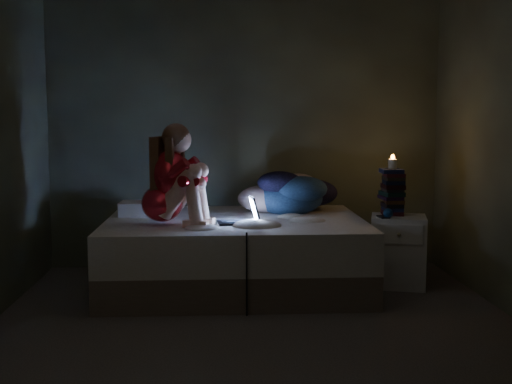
{
  "coord_description": "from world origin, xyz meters",
  "views": [
    {
      "loc": [
        -0.25,
        -4.19,
        1.39
      ],
      "look_at": [
        0.05,
        1.0,
        0.8
      ],
      "focal_mm": 45.98,
      "sensor_mm": 36.0,
      "label": 1
    }
  ],
  "objects": [
    {
      "name": "pillow",
      "position": [
        -0.88,
        1.33,
        0.63
      ],
      "size": [
        0.4,
        0.28,
        0.11
      ],
      "primitive_type": "cube",
      "color": "silver",
      "rests_on": "bed"
    },
    {
      "name": "woman",
      "position": [
        -0.68,
        0.83,
        0.96
      ],
      "size": [
        0.56,
        0.45,
        0.78
      ],
      "primitive_type": null,
      "rotation": [
        0.0,
        0.0,
        -0.31
      ],
      "color": "#9B000F",
      "rests_on": "bed"
    },
    {
      "name": "wall_front",
      "position": [
        0.0,
        -1.91,
        1.3
      ],
      "size": [
        3.6,
        0.02,
        2.6
      ],
      "primitive_type": "cube",
      "color": "#2D3028",
      "rests_on": "ground"
    },
    {
      "name": "bed",
      "position": [
        -0.12,
        1.1,
        0.29
      ],
      "size": [
        2.08,
        1.56,
        0.57
      ],
      "primitive_type": null,
      "color": "#BCB3A5",
      "rests_on": "ground"
    },
    {
      "name": "blue_orb",
      "position": [
        1.14,
        0.93,
        0.63
      ],
      "size": [
        0.08,
        0.08,
        0.08
      ],
      "primitive_type": "sphere",
      "color": "navy",
      "rests_on": "nightstand"
    },
    {
      "name": "wall_back",
      "position": [
        0.0,
        1.91,
        1.3
      ],
      "size": [
        3.6,
        0.02,
        2.6
      ],
      "primitive_type": "cube",
      "color": "#2D3028",
      "rests_on": "ground"
    },
    {
      "name": "phone",
      "position": [
        1.11,
        0.96,
        0.59
      ],
      "size": [
        0.11,
        0.16,
        0.01
      ],
      "primitive_type": "cube",
      "rotation": [
        0.0,
        0.0,
        0.35
      ],
      "color": "black",
      "rests_on": "nightstand"
    },
    {
      "name": "laptop",
      "position": [
        -0.1,
        0.84,
        0.68
      ],
      "size": [
        0.34,
        0.26,
        0.22
      ],
      "primitive_type": null,
      "rotation": [
        0.0,
        0.0,
        0.11
      ],
      "color": "black",
      "rests_on": "bed"
    },
    {
      "name": "candle",
      "position": [
        1.19,
        1.15,
        0.99
      ],
      "size": [
        0.07,
        0.07,
        0.08
      ],
      "primitive_type": "cylinder",
      "color": "beige",
      "rests_on": "book_stack"
    },
    {
      "name": "nightstand",
      "position": [
        1.23,
        1.07,
        0.29
      ],
      "size": [
        0.52,
        0.49,
        0.59
      ],
      "primitive_type": "cube",
      "rotation": [
        0.0,
        0.0,
        -0.25
      ],
      "color": "silver",
      "rests_on": "ground"
    },
    {
      "name": "clothes_pile",
      "position": [
        0.36,
        1.43,
        0.76
      ],
      "size": [
        0.76,
        0.67,
        0.38
      ],
      "primitive_type": null,
      "rotation": [
        0.0,
        0.0,
        0.31
      ],
      "color": "#182740",
      "rests_on": "bed"
    },
    {
      "name": "floor",
      "position": [
        0.0,
        0.0,
        -0.01
      ],
      "size": [
        3.6,
        3.8,
        0.02
      ],
      "primitive_type": "cube",
      "color": "#322F2E",
      "rests_on": "ground"
    },
    {
      "name": "book_stack",
      "position": [
        1.19,
        1.15,
        0.77
      ],
      "size": [
        0.19,
        0.25,
        0.36
      ],
      "primitive_type": null,
      "color": "black",
      "rests_on": "nightstand"
    }
  ]
}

